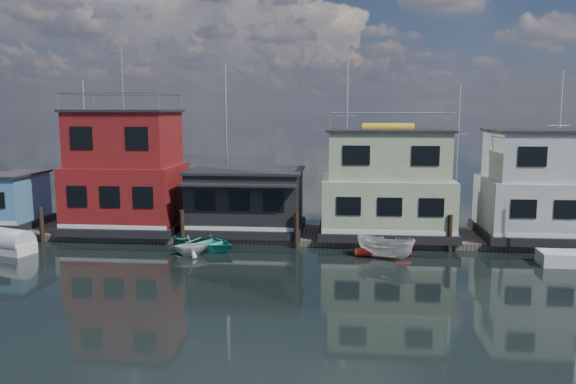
# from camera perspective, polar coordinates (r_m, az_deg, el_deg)

# --- Properties ---
(ground) EXTENTS (160.00, 160.00, 0.00)m
(ground) POSITION_cam_1_polar(r_m,az_deg,el_deg) (25.62, -7.64, -10.49)
(ground) COLOR black
(ground) RESTS_ON ground
(dock) EXTENTS (48.00, 5.00, 0.40)m
(dock) POSITION_cam_1_polar(r_m,az_deg,el_deg) (36.93, -3.46, -4.26)
(dock) COLOR #595147
(dock) RESTS_ON ground
(houseboat_red) EXTENTS (7.40, 5.90, 11.86)m
(houseboat_red) POSITION_cam_1_polar(r_m,az_deg,el_deg) (38.52, -16.11, 1.84)
(houseboat_red) COLOR black
(houseboat_red) RESTS_ON dock
(houseboat_dark) EXTENTS (7.40, 6.10, 4.06)m
(houseboat_dark) POSITION_cam_1_polar(r_m,az_deg,el_deg) (36.57, -4.27, -0.85)
(houseboat_dark) COLOR black
(houseboat_dark) RESTS_ON dock
(houseboat_green) EXTENTS (8.40, 5.90, 7.03)m
(houseboat_green) POSITION_cam_1_polar(r_m,az_deg,el_deg) (36.04, 9.97, 0.73)
(houseboat_green) COLOR black
(houseboat_green) RESTS_ON dock
(houseboat_white) EXTENTS (8.40, 5.90, 6.66)m
(houseboat_white) POSITION_cam_1_polar(r_m,az_deg,el_deg) (38.17, 25.11, 0.47)
(houseboat_white) COLOR black
(houseboat_white) RESTS_ON dock
(pilings) EXTENTS (42.28, 0.28, 2.20)m
(pilings) POSITION_cam_1_polar(r_m,az_deg,el_deg) (34.09, -4.75, -3.78)
(pilings) COLOR #2D2116
(pilings) RESTS_ON ground
(background_masts) EXTENTS (36.40, 0.16, 12.00)m
(background_masts) POSITION_cam_1_polar(r_m,az_deg,el_deg) (41.71, 4.24, 4.61)
(background_masts) COLOR silver
(background_masts) RESTS_ON ground
(motorboat) EXTENTS (3.67, 2.80, 1.34)m
(motorboat) POSITION_cam_1_polar(r_m,az_deg,el_deg) (31.84, 9.87, -5.54)
(motorboat) COLOR white
(motorboat) RESTS_ON ground
(red_kayak) EXTENTS (3.21, 0.74, 0.47)m
(red_kayak) POSITION_cam_1_polar(r_m,az_deg,el_deg) (32.49, 9.62, -6.05)
(red_kayak) COLOR red
(red_kayak) RESTS_ON ground
(tarp_runabout) EXTENTS (4.04, 2.60, 1.53)m
(tarp_runabout) POSITION_cam_1_polar(r_m,az_deg,el_deg) (36.83, -26.90, -4.60)
(tarp_runabout) COLOR silver
(tarp_runabout) RESTS_ON ground
(dinghy_white) EXTENTS (2.72, 2.55, 1.16)m
(dinghy_white) POSITION_cam_1_polar(r_m,az_deg,el_deg) (32.67, -9.87, -5.35)
(dinghy_white) COLOR silver
(dinghy_white) RESTS_ON ground
(dinghy_teal) EXTENTS (4.98, 4.49, 0.85)m
(dinghy_teal) POSITION_cam_1_polar(r_m,az_deg,el_deg) (33.86, -8.36, -5.10)
(dinghy_teal) COLOR teal
(dinghy_teal) RESTS_ON ground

